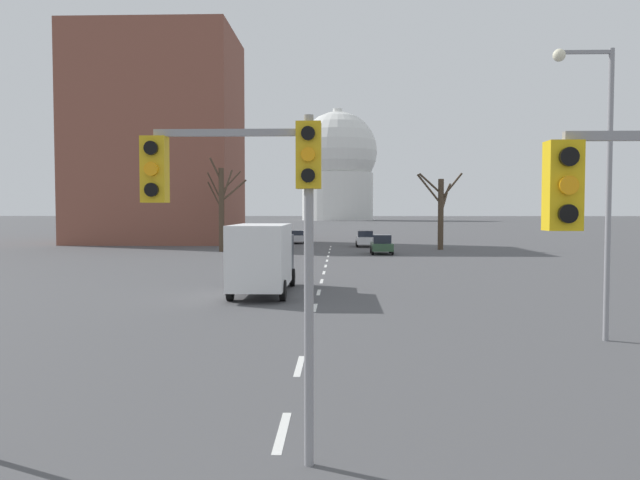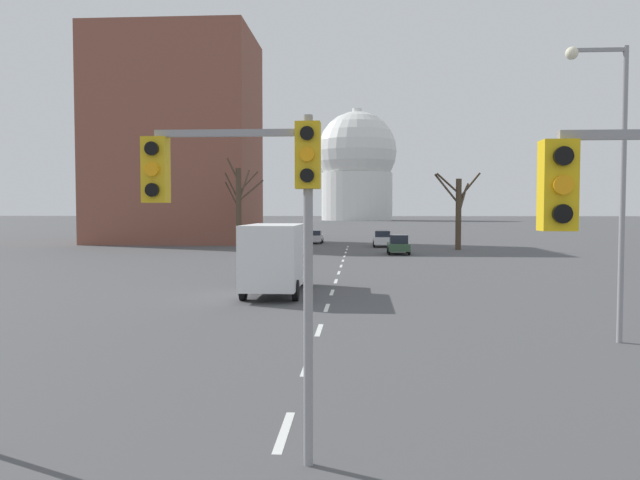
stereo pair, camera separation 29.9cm
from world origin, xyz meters
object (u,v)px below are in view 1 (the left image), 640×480
(delivery_truck, at_px, (263,256))
(sedan_mid_centre, at_px, (382,244))
(street_lamp_right, at_px, (599,165))
(sedan_near_right, at_px, (365,239))
(traffic_signal_centre_tall, at_px, (255,200))
(sedan_near_left, at_px, (297,237))

(delivery_truck, bearing_deg, sedan_mid_centre, 74.69)
(street_lamp_right, bearing_deg, sedan_near_right, 95.94)
(traffic_signal_centre_tall, bearing_deg, delivery_truck, 96.75)
(traffic_signal_centre_tall, xyz_separation_m, street_lamp_right, (8.62, 9.07, 1.15))
(delivery_truck, bearing_deg, street_lamp_right, -41.97)
(traffic_signal_centre_tall, height_order, sedan_near_right, traffic_signal_centre_tall)
(sedan_near_left, xyz_separation_m, sedan_near_right, (7.42, -6.15, 0.08))
(sedan_mid_centre, xyz_separation_m, delivery_truck, (-7.03, -25.69, 0.87))
(street_lamp_right, height_order, sedan_near_left, street_lamp_right)
(sedan_near_right, distance_m, sedan_mid_centre, 10.86)
(traffic_signal_centre_tall, xyz_separation_m, sedan_near_left, (-3.62, 61.47, -3.15))
(traffic_signal_centre_tall, xyz_separation_m, sedan_near_right, (3.80, 55.32, -3.07))
(sedan_near_left, bearing_deg, delivery_truck, -88.13)
(street_lamp_right, xyz_separation_m, sedan_near_right, (-4.81, 46.26, -4.22))
(street_lamp_right, distance_m, sedan_mid_centre, 35.90)
(sedan_mid_centre, height_order, delivery_truck, delivery_truck)
(sedan_near_left, relative_size, delivery_truck, 0.58)
(sedan_near_left, distance_m, sedan_mid_centre, 18.93)
(sedan_near_left, bearing_deg, traffic_signal_centre_tall, -86.63)
(sedan_mid_centre, bearing_deg, sedan_near_right, 95.28)
(street_lamp_right, bearing_deg, sedan_near_left, 103.14)
(sedan_near_left, bearing_deg, sedan_near_right, -39.64)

